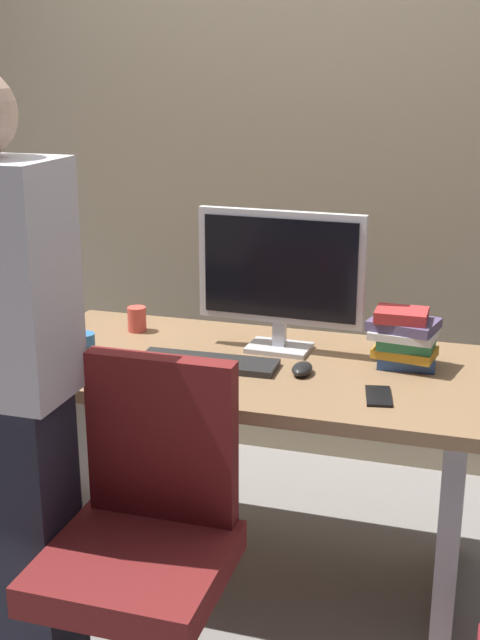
# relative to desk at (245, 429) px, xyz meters

# --- Properties ---
(ground_plane) EXTENTS (9.00, 9.00, 0.00)m
(ground_plane) POSITION_rel_desk_xyz_m (0.00, 0.00, -0.52)
(ground_plane) COLOR gray
(wall_back) EXTENTS (6.40, 0.10, 3.00)m
(wall_back) POSITION_rel_desk_xyz_m (0.00, 0.97, 0.98)
(wall_back) COLOR tan
(wall_back) RESTS_ON ground
(desk) EXTENTS (1.45, 0.75, 0.75)m
(desk) POSITION_rel_desk_xyz_m (0.00, 0.00, 0.00)
(desk) COLOR #93704C
(desk) RESTS_ON ground
(office_chair) EXTENTS (0.52, 0.52, 0.94)m
(office_chair) POSITION_rel_desk_xyz_m (-0.06, -0.67, -0.09)
(office_chair) COLOR black
(office_chair) RESTS_ON ground
(monitor) EXTENTS (0.54, 0.15, 0.46)m
(monitor) POSITION_rel_desk_xyz_m (0.08, 0.13, 0.49)
(monitor) COLOR silver
(monitor) RESTS_ON desk
(keyboard) EXTENTS (0.43, 0.14, 0.02)m
(keyboard) POSITION_rel_desk_xyz_m (-0.10, -0.07, 0.24)
(keyboard) COLOR #262626
(keyboard) RESTS_ON desk
(mouse) EXTENTS (0.06, 0.10, 0.03)m
(mouse) POSITION_rel_desk_xyz_m (0.20, -0.06, 0.25)
(mouse) COLOR black
(mouse) RESTS_ON desk
(cup_near_keyboard) EXTENTS (0.07, 0.07, 0.10)m
(cup_near_keyboard) POSITION_rel_desk_xyz_m (-0.46, -0.18, 0.28)
(cup_near_keyboard) COLOR #3372B2
(cup_near_keyboard) RESTS_ON desk
(cup_by_monitor) EXTENTS (0.06, 0.06, 0.09)m
(cup_by_monitor) POSITION_rel_desk_xyz_m (-0.45, 0.19, 0.27)
(cup_by_monitor) COLOR #D84C3F
(cup_by_monitor) RESTS_ON desk
(book_stack) EXTENTS (0.22, 0.19, 0.18)m
(book_stack) POSITION_rel_desk_xyz_m (0.48, 0.10, 0.33)
(book_stack) COLOR #3359A5
(book_stack) RESTS_ON desk
(cell_phone) EXTENTS (0.10, 0.15, 0.01)m
(cell_phone) POSITION_rel_desk_xyz_m (0.44, -0.17, 0.24)
(cell_phone) COLOR black
(cell_phone) RESTS_ON desk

